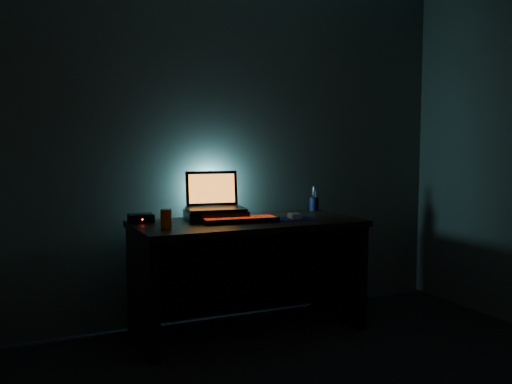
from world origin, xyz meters
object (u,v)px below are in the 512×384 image
at_px(laptop, 214,201).
at_px(juice_glass, 166,218).
at_px(pen_cup, 314,204).
at_px(keyboard, 240,220).
at_px(router, 141,218).
at_px(mouse, 295,216).

distance_m(laptop, juice_glass, 0.50).
bearing_deg(pen_cup, keyboard, -156.12).
xyz_separation_m(pen_cup, juice_glass, (-1.25, -0.38, 0.01)).
bearing_deg(juice_glass, router, 105.84).
relative_size(pen_cup, juice_glass, 0.87).
bearing_deg(laptop, pen_cup, 15.33).
xyz_separation_m(mouse, juice_glass, (-0.90, -0.03, 0.04)).
bearing_deg(keyboard, pen_cup, 28.56).
bearing_deg(router, pen_cup, 7.04).
distance_m(mouse, pen_cup, 0.50).
relative_size(keyboard, pen_cup, 5.13).
relative_size(laptop, router, 2.50).
height_order(laptop, router, laptop).
xyz_separation_m(juice_glass, router, (-0.09, 0.30, -0.03)).
bearing_deg(router, juice_glass, -70.51).
bearing_deg(mouse, juice_glass, -168.44).
height_order(mouse, router, router).
height_order(pen_cup, juice_glass, juice_glass).
xyz_separation_m(laptop, juice_glass, (-0.41, -0.28, -0.06)).
bearing_deg(keyboard, laptop, 115.98).
height_order(keyboard, pen_cup, pen_cup).
relative_size(laptop, pen_cup, 4.16).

